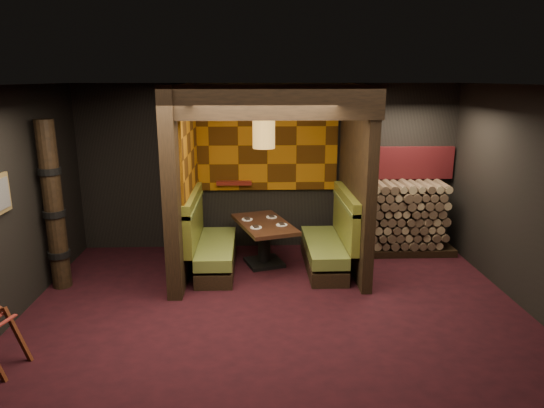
{
  "coord_description": "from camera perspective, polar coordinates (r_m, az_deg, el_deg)",
  "views": [
    {
      "loc": [
        -0.27,
        -5.52,
        2.93
      ],
      "look_at": [
        0.0,
        1.3,
        1.15
      ],
      "focal_mm": 32.0,
      "sensor_mm": 36.0,
      "label": 1
    }
  ],
  "objects": [
    {
      "name": "tapa_back_panel",
      "position": [
        8.31,
        -0.56,
        6.94
      ],
      "size": [
        2.4,
        0.06,
        1.55
      ],
      "primitive_type": "cube",
      "color": "#95560A",
      "rests_on": "wall_back"
    },
    {
      "name": "lacquer_shelf",
      "position": [
        8.36,
        -4.48,
        2.49
      ],
      "size": [
        0.6,
        0.12,
        0.07
      ],
      "primitive_type": "cube",
      "color": "maroon",
      "rests_on": "wall_back"
    },
    {
      "name": "partition_left",
      "position": [
        7.4,
        -10.62,
        2.64
      ],
      "size": [
        0.2,
        2.2,
        2.85
      ],
      "primitive_type": "cube",
      "color": "black",
      "rests_on": "floor"
    },
    {
      "name": "header_beam",
      "position": [
        6.23,
        -0.01,
        11.86
      ],
      "size": [
        2.85,
        0.18,
        0.44
      ],
      "primitive_type": "cube",
      "color": "black",
      "rests_on": "partition_left"
    },
    {
      "name": "wall_back",
      "position": [
        8.42,
        -0.39,
        4.32
      ],
      "size": [
        6.5,
        0.02,
        2.85
      ],
      "primitive_type": "cube",
      "color": "black",
      "rests_on": "ground"
    },
    {
      "name": "wall_front",
      "position": [
        3.15,
        2.98,
        -13.89
      ],
      "size": [
        6.5,
        0.02,
        2.85
      ],
      "primitive_type": "cube",
      "color": "black",
      "rests_on": "ground"
    },
    {
      "name": "firewood_stack",
      "position": [
        8.59,
        15.13,
        -1.56
      ],
      "size": [
        1.73,
        0.7,
        1.22
      ],
      "color": "black",
      "rests_on": "floor"
    },
    {
      "name": "dining_table",
      "position": [
        7.76,
        -0.93,
        -3.83
      ],
      "size": [
        1.1,
        1.5,
        0.71
      ],
      "color": "black",
      "rests_on": "floor"
    },
    {
      "name": "tapa_side_panel",
      "position": [
        7.48,
        -9.67,
        6.12
      ],
      "size": [
        0.04,
        1.85,
        1.45
      ],
      "primitive_type": "cube",
      "color": "#95560A",
      "rests_on": "partition_left"
    },
    {
      "name": "framed_picture",
      "position": [
        6.48,
        -29.26,
        1.07
      ],
      "size": [
        0.05,
        0.36,
        0.46
      ],
      "color": "olive",
      "rests_on": "wall_left"
    },
    {
      "name": "floor",
      "position": [
        6.26,
        0.48,
        -13.4
      ],
      "size": [
        6.5,
        5.5,
        0.02
      ],
      "primitive_type": "cube",
      "color": "black",
      "rests_on": "ground"
    },
    {
      "name": "bay_front_post",
      "position": [
        7.81,
        10.07,
        3.28
      ],
      "size": [
        0.08,
        0.08,
        2.85
      ],
      "primitive_type": "cube",
      "color": "black",
      "rests_on": "floor"
    },
    {
      "name": "partition_right",
      "position": [
        7.54,
        9.81,
        2.89
      ],
      "size": [
        0.15,
        2.1,
        2.85
      ],
      "primitive_type": "cube",
      "color": "black",
      "rests_on": "floor"
    },
    {
      "name": "place_settings",
      "position": [
        7.69,
        -0.94,
        -2.1
      ],
      "size": [
        0.72,
        0.74,
        0.03
      ],
      "color": "white",
      "rests_on": "dining_table"
    },
    {
      "name": "mosaic_header",
      "position": [
        8.7,
        14.89,
        4.7
      ],
      "size": [
        1.83,
        0.1,
        0.56
      ],
      "primitive_type": "cube",
      "color": "maroon",
      "rests_on": "wall_back"
    },
    {
      "name": "booth_bench_left",
      "position": [
        7.63,
        -7.36,
        -4.86
      ],
      "size": [
        0.68,
        1.6,
        1.14
      ],
      "color": "black",
      "rests_on": "floor"
    },
    {
      "name": "booth_bench_right",
      "position": [
        7.7,
        6.87,
        -4.68
      ],
      "size": [
        0.68,
        1.6,
        1.14
      ],
      "color": "black",
      "rests_on": "floor"
    },
    {
      "name": "totem_column",
      "position": [
        7.39,
        -24.3,
        -0.35
      ],
      "size": [
        0.31,
        0.31,
        2.4
      ],
      "color": "black",
      "rests_on": "floor"
    },
    {
      "name": "pendant_lamp",
      "position": [
        7.36,
        -0.97,
        8.33
      ],
      "size": [
        0.34,
        0.34,
        0.95
      ],
      "color": "olive",
      "rests_on": "ceiling"
    },
    {
      "name": "ceiling",
      "position": [
        5.53,
        0.54,
        13.9
      ],
      "size": [
        6.5,
        5.5,
        0.02
      ],
      "primitive_type": "cube",
      "color": "black",
      "rests_on": "ground"
    }
  ]
}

